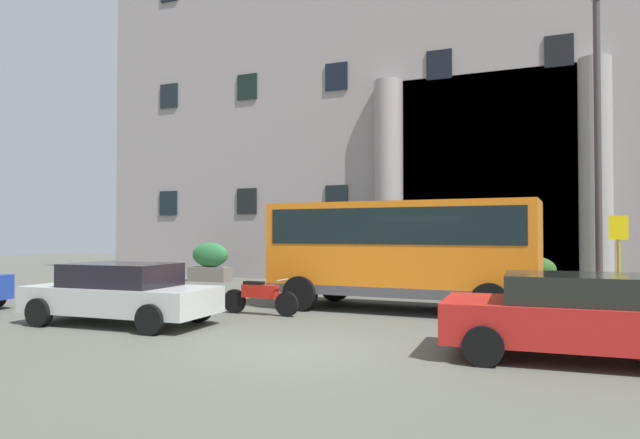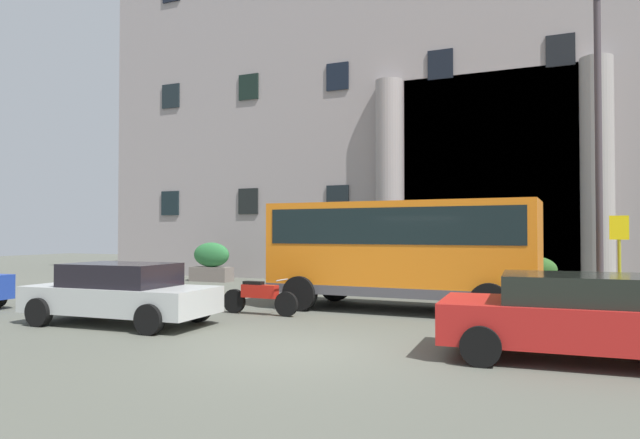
{
  "view_description": "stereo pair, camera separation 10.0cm",
  "coord_description": "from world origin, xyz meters",
  "px_view_note": "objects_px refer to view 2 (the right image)",
  "views": [
    {
      "loc": [
        4.21,
        -8.93,
        2.03
      ],
      "look_at": [
        -1.94,
        5.62,
        2.4
      ],
      "focal_mm": 31.67,
      "sensor_mm": 36.0,
      "label": 1
    },
    {
      "loc": [
        4.3,
        -8.89,
        2.03
      ],
      "look_at": [
        -1.94,
        5.62,
        2.4
      ],
      "focal_mm": 31.67,
      "sensor_mm": 36.0,
      "label": 2
    }
  ],
  "objects_px": {
    "orange_minibus": "(402,246)",
    "bus_stop_sign": "(619,253)",
    "hedge_planter_entrance_left": "(211,263)",
    "lamppost_plaza_centre": "(598,122)",
    "hedge_planter_entrance_right": "(335,267)",
    "motorcycle_far_end": "(258,296)",
    "white_taxi_kerbside": "(580,316)",
    "hedge_planter_far_east": "(533,277)",
    "parked_sedan_second": "(121,293)"
  },
  "relations": [
    {
      "from": "orange_minibus",
      "to": "bus_stop_sign",
      "type": "relative_size",
      "value": 2.79
    },
    {
      "from": "orange_minibus",
      "to": "bus_stop_sign",
      "type": "bearing_deg",
      "value": 17.02
    },
    {
      "from": "hedge_planter_entrance_left",
      "to": "lamppost_plaza_centre",
      "type": "xyz_separation_m",
      "value": [
        14.35,
        -3.01,
        4.21
      ]
    },
    {
      "from": "hedge_planter_entrance_right",
      "to": "lamppost_plaza_centre",
      "type": "xyz_separation_m",
      "value": [
        8.72,
        -2.77,
        4.25
      ]
    },
    {
      "from": "motorcycle_far_end",
      "to": "white_taxi_kerbside",
      "type": "bearing_deg",
      "value": -17.01
    },
    {
      "from": "white_taxi_kerbside",
      "to": "hedge_planter_entrance_left",
      "type": "bearing_deg",
      "value": 140.88
    },
    {
      "from": "orange_minibus",
      "to": "motorcycle_far_end",
      "type": "bearing_deg",
      "value": -143.64
    },
    {
      "from": "hedge_planter_entrance_left",
      "to": "hedge_planter_far_east",
      "type": "bearing_deg",
      "value": -2.86
    },
    {
      "from": "hedge_planter_entrance_left",
      "to": "white_taxi_kerbside",
      "type": "bearing_deg",
      "value": -35.96
    },
    {
      "from": "bus_stop_sign",
      "to": "hedge_planter_entrance_right",
      "type": "xyz_separation_m",
      "value": [
        -9.11,
        3.7,
        -0.79
      ]
    },
    {
      "from": "orange_minibus",
      "to": "parked_sedan_second",
      "type": "xyz_separation_m",
      "value": [
        -5.15,
        -4.63,
        -0.98
      ]
    },
    {
      "from": "orange_minibus",
      "to": "hedge_planter_entrance_right",
      "type": "distance_m",
      "value": 6.56
    },
    {
      "from": "parked_sedan_second",
      "to": "lamppost_plaza_centre",
      "type": "distance_m",
      "value": 12.89
    },
    {
      "from": "hedge_planter_entrance_right",
      "to": "bus_stop_sign",
      "type": "bearing_deg",
      "value": -22.11
    },
    {
      "from": "orange_minibus",
      "to": "parked_sedan_second",
      "type": "height_order",
      "value": "orange_minibus"
    },
    {
      "from": "bus_stop_sign",
      "to": "motorcycle_far_end",
      "type": "bearing_deg",
      "value": -156.26
    },
    {
      "from": "orange_minibus",
      "to": "hedge_planter_far_east",
      "type": "relative_size",
      "value": 4.54
    },
    {
      "from": "motorcycle_far_end",
      "to": "lamppost_plaza_centre",
      "type": "bearing_deg",
      "value": 31.39
    },
    {
      "from": "orange_minibus",
      "to": "hedge_planter_entrance_left",
      "type": "relative_size",
      "value": 3.88
    },
    {
      "from": "white_taxi_kerbside",
      "to": "motorcycle_far_end",
      "type": "relative_size",
      "value": 2.08
    },
    {
      "from": "white_taxi_kerbside",
      "to": "motorcycle_far_end",
      "type": "bearing_deg",
      "value": 158.54
    },
    {
      "from": "hedge_planter_entrance_right",
      "to": "white_taxi_kerbside",
      "type": "distance_m",
      "value": 12.6
    },
    {
      "from": "motorcycle_far_end",
      "to": "bus_stop_sign",
      "type": "bearing_deg",
      "value": 25.04
    },
    {
      "from": "orange_minibus",
      "to": "white_taxi_kerbside",
      "type": "bearing_deg",
      "value": -46.62
    },
    {
      "from": "orange_minibus",
      "to": "lamppost_plaza_centre",
      "type": "relative_size",
      "value": 0.79
    },
    {
      "from": "bus_stop_sign",
      "to": "motorcycle_far_end",
      "type": "relative_size",
      "value": 1.18
    },
    {
      "from": "white_taxi_kerbside",
      "to": "hedge_planter_entrance_right",
      "type": "bearing_deg",
      "value": 126.55
    },
    {
      "from": "white_taxi_kerbside",
      "to": "orange_minibus",
      "type": "bearing_deg",
      "value": 129.01
    },
    {
      "from": "hedge_planter_entrance_left",
      "to": "parked_sedan_second",
      "type": "distance_m",
      "value": 10.96
    },
    {
      "from": "hedge_planter_far_east",
      "to": "parked_sedan_second",
      "type": "xyz_separation_m",
      "value": [
        -8.15,
        -9.4,
        0.08
      ]
    },
    {
      "from": "hedge_planter_entrance_left",
      "to": "motorcycle_far_end",
      "type": "distance_m",
      "value": 9.98
    },
    {
      "from": "orange_minibus",
      "to": "hedge_planter_far_east",
      "type": "distance_m",
      "value": 5.73
    },
    {
      "from": "hedge_planter_entrance_right",
      "to": "hedge_planter_entrance_left",
      "type": "xyz_separation_m",
      "value": [
        -5.63,
        0.24,
        0.04
      ]
    },
    {
      "from": "hedge_planter_entrance_left",
      "to": "motorcycle_far_end",
      "type": "xyz_separation_m",
      "value": [
        6.51,
        -7.55,
        -0.32
      ]
    },
    {
      "from": "hedge_planter_far_east",
      "to": "motorcycle_far_end",
      "type": "xyz_separation_m",
      "value": [
        -6.06,
        -6.93,
        -0.16
      ]
    },
    {
      "from": "lamppost_plaza_centre",
      "to": "motorcycle_far_end",
      "type": "bearing_deg",
      "value": -149.91
    },
    {
      "from": "bus_stop_sign",
      "to": "motorcycle_far_end",
      "type": "height_order",
      "value": "bus_stop_sign"
    },
    {
      "from": "orange_minibus",
      "to": "white_taxi_kerbside",
      "type": "xyz_separation_m",
      "value": [
        4.1,
        -4.53,
        -0.96
      ]
    },
    {
      "from": "bus_stop_sign",
      "to": "white_taxi_kerbside",
      "type": "distance_m",
      "value": 6.14
    },
    {
      "from": "orange_minibus",
      "to": "parked_sedan_second",
      "type": "distance_m",
      "value": 7.0
    },
    {
      "from": "white_taxi_kerbside",
      "to": "hedge_planter_far_east",
      "type": "bearing_deg",
      "value": 93.62
    },
    {
      "from": "orange_minibus",
      "to": "motorcycle_far_end",
      "type": "distance_m",
      "value": 3.94
    },
    {
      "from": "parked_sedan_second",
      "to": "motorcycle_far_end",
      "type": "distance_m",
      "value": 3.25
    },
    {
      "from": "bus_stop_sign",
      "to": "parked_sedan_second",
      "type": "height_order",
      "value": "bus_stop_sign"
    },
    {
      "from": "lamppost_plaza_centre",
      "to": "orange_minibus",
      "type": "bearing_deg",
      "value": -153.45
    },
    {
      "from": "hedge_planter_entrance_left",
      "to": "motorcycle_far_end",
      "type": "bearing_deg",
      "value": -49.23
    },
    {
      "from": "orange_minibus",
      "to": "white_taxi_kerbside",
      "type": "height_order",
      "value": "orange_minibus"
    },
    {
      "from": "hedge_planter_entrance_left",
      "to": "lamppost_plaza_centre",
      "type": "bearing_deg",
      "value": -11.84
    },
    {
      "from": "white_taxi_kerbside",
      "to": "parked_sedan_second",
      "type": "bearing_deg",
      "value": 177.48
    },
    {
      "from": "white_taxi_kerbside",
      "to": "parked_sedan_second",
      "type": "height_order",
      "value": "white_taxi_kerbside"
    }
  ]
}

